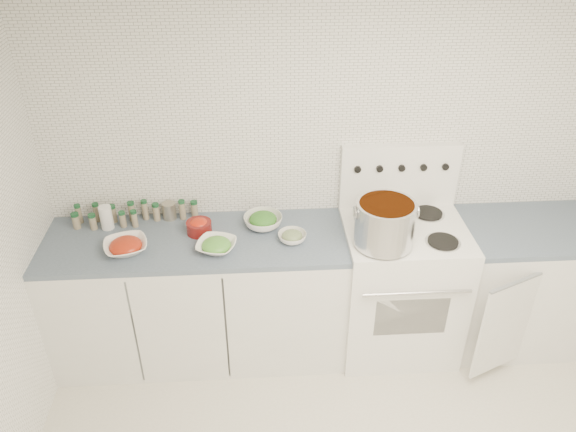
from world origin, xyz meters
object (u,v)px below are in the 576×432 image
object	(u,v)px
stock_pot	(385,222)
bowl_tomato	(126,246)
stove	(399,283)
bowl_snowpea	(216,245)

from	to	relation	value
stock_pot	bowl_tomato	bearing A→B (deg)	177.22
bowl_tomato	stove	bearing A→B (deg)	3.15
bowl_tomato	bowl_snowpea	distance (m)	0.53
stock_pot	bowl_snowpea	bearing A→B (deg)	177.07
bowl_tomato	stock_pot	bearing A→B (deg)	-2.78
stock_pot	bowl_snowpea	size ratio (longest dim) A/B	1.31
stove	bowl_tomato	bearing A→B (deg)	-176.85
stove	bowl_tomato	distance (m)	1.76
stock_pot	stove	bearing A→B (deg)	42.46
stove	bowl_snowpea	distance (m)	1.25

